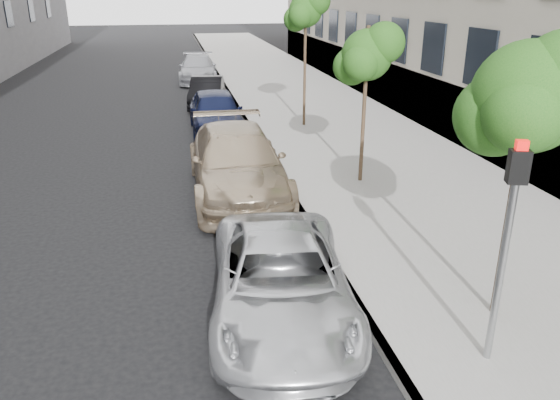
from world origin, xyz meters
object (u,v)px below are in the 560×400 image
object	(u,v)px
tree_far	(306,11)
sedan_rear	(198,69)
tree_mid	(368,55)
minivan	(281,280)
tree_near	(530,97)
suv	(237,163)
signal_pole	(508,230)
sedan_blue	(216,112)
sedan_black	(207,92)

from	to	relation	value
tree_far	sedan_rear	world-z (taller)	tree_far
tree_mid	minivan	xyz separation A→B (m)	(-3.33, -5.76, -2.76)
sedan_rear	tree_mid	bearing A→B (deg)	-76.18
tree_mid	sedan_rear	xyz separation A→B (m)	(-3.33, 18.32, -2.68)
tree_near	minivan	size ratio (longest dim) A/B	0.93
suv	tree_far	bearing A→B (deg)	63.63
tree_near	minivan	world-z (taller)	tree_near
minivan	signal_pole	bearing A→B (deg)	-27.80
tree_far	sedan_blue	bearing A→B (deg)	-178.70
signal_pole	sedan_blue	size ratio (longest dim) A/B	0.69
minivan	tree_far	bearing A→B (deg)	81.57
minivan	suv	world-z (taller)	suv
tree_mid	suv	distance (m)	4.21
tree_near	suv	size ratio (longest dim) A/B	0.76
tree_far	sedan_rear	distance (m)	12.76
tree_far	suv	distance (m)	8.05
minivan	tree_near	bearing A→B (deg)	-5.78
minivan	sedan_black	world-z (taller)	minivan
sedan_blue	sedan_rear	distance (m)	11.89
tree_near	tree_far	distance (m)	13.02
tree_near	sedan_black	xyz separation A→B (m)	(-3.33, 17.74, -2.92)
sedan_blue	sedan_rear	size ratio (longest dim) A/B	0.91
tree_mid	sedan_blue	size ratio (longest dim) A/B	0.90
tree_far	signal_pole	world-z (taller)	tree_far
tree_mid	signal_pole	distance (m)	7.69
signal_pole	minivan	xyz separation A→B (m)	(-2.58, 1.78, -1.44)
suv	sedan_black	distance (m)	11.24
sedan_black	sedan_rear	xyz separation A→B (m)	(-0.00, 7.07, 0.08)
suv	sedan_rear	world-z (taller)	suv
signal_pole	minivan	distance (m)	3.45
tree_near	sedan_blue	xyz separation A→B (m)	(-3.33, 12.92, -2.79)
tree_mid	tree_far	bearing A→B (deg)	90.00
minivan	suv	bearing A→B (deg)	96.75
tree_near	sedan_black	bearing A→B (deg)	100.62
tree_near	sedan_blue	bearing A→B (deg)	104.44
tree_near	tree_far	world-z (taller)	tree_far
sedan_black	sedan_rear	world-z (taller)	sedan_rear
suv	tree_mid	bearing A→B (deg)	0.71
tree_mid	signal_pole	world-z (taller)	tree_mid
tree_far	tree_mid	bearing A→B (deg)	-90.00
tree_far	sedan_black	bearing A→B (deg)	125.05
tree_near	sedan_blue	distance (m)	13.63
minivan	sedan_black	xyz separation A→B (m)	(0.00, 17.00, -0.00)
tree_far	sedan_rear	xyz separation A→B (m)	(-3.33, 11.82, -3.49)
tree_mid	sedan_black	size ratio (longest dim) A/B	1.04
tree_mid	tree_far	world-z (taller)	tree_far
tree_far	minivan	bearing A→B (deg)	-105.18
tree_far	sedan_black	world-z (taller)	tree_far
tree_far	sedan_rear	size ratio (longest dim) A/B	0.97
tree_mid	minivan	bearing A→B (deg)	-120.01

